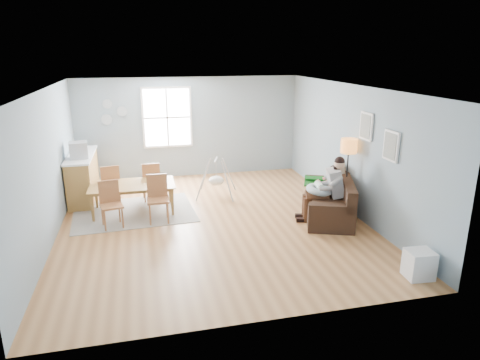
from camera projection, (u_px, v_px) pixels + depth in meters
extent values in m
cube|color=#A76B3B|center=(213.00, 223.00, 8.80)|extent=(8.40, 9.40, 0.08)
cube|color=white|center=(210.00, 71.00, 7.92)|extent=(8.40, 9.40, 0.60)
cube|color=#8498AD|center=(185.00, 121.00, 12.74)|extent=(8.40, 0.08, 3.90)
cube|color=#8498AD|center=(294.00, 272.00, 4.06)|extent=(8.40, 0.08, 3.90)
cube|color=#8498AD|center=(400.00, 147.00, 9.32)|extent=(0.08, 9.40, 3.90)
cube|color=white|center=(167.00, 117.00, 11.41)|extent=(1.32, 0.06, 1.62)
cube|color=white|center=(167.00, 118.00, 11.38)|extent=(1.20, 0.02, 1.50)
cube|color=white|center=(167.00, 118.00, 11.37)|extent=(1.20, 0.03, 0.04)
cube|color=white|center=(167.00, 118.00, 11.37)|extent=(0.04, 0.03, 1.50)
cube|color=white|center=(391.00, 146.00, 7.54)|extent=(0.04, 0.44, 0.54)
cube|color=slate|center=(390.00, 146.00, 7.54)|extent=(0.01, 0.36, 0.46)
cube|color=white|center=(366.00, 126.00, 8.32)|extent=(0.04, 0.44, 0.54)
cube|color=slate|center=(365.00, 126.00, 8.32)|extent=(0.01, 0.36, 0.46)
cylinder|color=#8695A1|center=(107.00, 104.00, 10.96)|extent=(0.24, 0.02, 0.24)
cylinder|color=#8695A1|center=(122.00, 111.00, 11.10)|extent=(0.26, 0.02, 0.26)
cylinder|color=#8695A1|center=(107.00, 120.00, 11.07)|extent=(0.28, 0.02, 0.28)
cube|color=black|center=(328.00, 206.00, 9.07)|extent=(1.57, 2.26, 0.42)
cube|color=black|center=(346.00, 187.00, 8.90)|extent=(0.92, 2.02, 0.43)
cube|color=black|center=(332.00, 209.00, 8.09)|extent=(0.90, 0.50, 0.16)
cube|color=black|center=(326.00, 180.00, 9.88)|extent=(0.90, 0.50, 0.16)
cube|color=#145918|center=(326.00, 181.00, 9.63)|extent=(1.20, 1.13, 0.04)
cube|color=#C0AC92|center=(340.00, 174.00, 9.39)|extent=(0.28, 0.51, 0.49)
cube|color=gray|center=(335.00, 183.00, 8.61)|extent=(0.44, 0.51, 0.59)
sphere|color=#D8A684|center=(340.00, 164.00, 8.50)|extent=(0.22, 0.22, 0.22)
sphere|color=black|center=(340.00, 162.00, 8.49)|extent=(0.21, 0.21, 0.21)
cylinder|color=#3E2216|center=(318.00, 197.00, 8.60)|extent=(0.48, 0.27, 0.16)
cylinder|color=#3E2216|center=(316.00, 194.00, 8.80)|extent=(0.48, 0.27, 0.16)
cylinder|color=#3E2216|center=(306.00, 210.00, 8.68)|extent=(0.13, 0.13, 0.52)
cylinder|color=#3E2216|center=(305.00, 206.00, 8.89)|extent=(0.13, 0.13, 0.52)
cube|color=black|center=(302.00, 220.00, 8.75)|extent=(0.25, 0.15, 0.08)
cube|color=black|center=(301.00, 216.00, 8.95)|extent=(0.25, 0.15, 0.08)
torus|color=#A3C0CC|center=(319.00, 190.00, 8.68)|extent=(0.66, 0.65, 0.22)
cylinder|color=silver|center=(319.00, 186.00, 8.66)|extent=(0.17, 0.32, 0.13)
sphere|color=#D8A684|center=(318.00, 182.00, 8.82)|extent=(0.11, 0.11, 0.11)
cube|color=white|center=(331.00, 181.00, 9.11)|extent=(0.30, 0.32, 0.36)
sphere|color=#D8A684|center=(333.00, 170.00, 9.03)|extent=(0.17, 0.17, 0.17)
sphere|color=black|center=(333.00, 169.00, 9.02)|extent=(0.16, 0.16, 0.16)
cylinder|color=#D33358|center=(320.00, 189.00, 9.12)|extent=(0.30, 0.19, 0.09)
cylinder|color=#D33358|center=(319.00, 187.00, 9.25)|extent=(0.30, 0.19, 0.09)
cylinder|color=#D33358|center=(313.00, 196.00, 9.19)|extent=(0.07, 0.07, 0.29)
cylinder|color=#D33358|center=(313.00, 194.00, 9.32)|extent=(0.07, 0.07, 0.29)
cylinder|color=black|center=(344.00, 214.00, 9.15)|extent=(0.29, 0.29, 0.03)
cylinder|color=black|center=(346.00, 182.00, 8.94)|extent=(0.03, 0.03, 1.45)
cylinder|color=orange|center=(349.00, 146.00, 8.71)|extent=(0.33, 0.33, 0.29)
cube|color=white|center=(419.00, 264.00, 6.56)|extent=(0.42, 0.38, 0.44)
cube|color=black|center=(408.00, 265.00, 6.53)|extent=(0.05, 0.30, 0.35)
cube|color=gray|center=(134.00, 212.00, 9.28)|extent=(2.64, 2.08, 0.01)
imported|color=olive|center=(133.00, 198.00, 9.19)|extent=(1.80, 1.01, 0.63)
cube|color=#975634|center=(111.00, 206.00, 8.38)|extent=(0.49, 0.49, 0.04)
cube|color=#975634|center=(109.00, 191.00, 8.47)|extent=(0.39, 0.12, 0.45)
cylinder|color=#975634|center=(105.00, 221.00, 8.23)|extent=(0.04, 0.04, 0.44)
cylinder|color=#975634|center=(123.00, 218.00, 8.36)|extent=(0.04, 0.04, 0.44)
cylinder|color=#975634|center=(102.00, 215.00, 8.52)|extent=(0.04, 0.04, 0.44)
cylinder|color=#975634|center=(120.00, 212.00, 8.65)|extent=(0.04, 0.04, 0.44)
cube|color=#975634|center=(158.00, 200.00, 8.63)|extent=(0.44, 0.44, 0.04)
cube|color=#975634|center=(157.00, 185.00, 8.73)|extent=(0.41, 0.05, 0.48)
cylinder|color=#975634|center=(150.00, 215.00, 8.49)|extent=(0.04, 0.04, 0.47)
cylinder|color=#975634|center=(168.00, 213.00, 8.57)|extent=(0.04, 0.04, 0.47)
cylinder|color=#975634|center=(150.00, 209.00, 8.82)|extent=(0.04, 0.04, 0.47)
cylinder|color=#975634|center=(167.00, 207.00, 8.89)|extent=(0.04, 0.04, 0.47)
cube|color=#975634|center=(110.00, 185.00, 9.66)|extent=(0.49, 0.49, 0.04)
cube|color=#975634|center=(110.00, 176.00, 9.42)|extent=(0.40, 0.11, 0.46)
cylinder|color=#975634|center=(118.00, 191.00, 9.95)|extent=(0.04, 0.04, 0.45)
cylinder|color=#975634|center=(103.00, 193.00, 9.82)|extent=(0.04, 0.04, 0.45)
cylinder|color=#975634|center=(120.00, 196.00, 9.64)|extent=(0.04, 0.04, 0.45)
cylinder|color=#975634|center=(104.00, 197.00, 9.52)|extent=(0.04, 0.04, 0.45)
cube|color=#975634|center=(151.00, 182.00, 9.92)|extent=(0.44, 0.44, 0.04)
cube|color=#975634|center=(151.00, 173.00, 9.68)|extent=(0.40, 0.07, 0.46)
cylinder|color=#975634|center=(158.00, 188.00, 10.19)|extent=(0.04, 0.04, 0.45)
cylinder|color=#975634|center=(143.00, 189.00, 10.09)|extent=(0.04, 0.04, 0.45)
cylinder|color=#975634|center=(160.00, 192.00, 9.88)|extent=(0.04, 0.04, 0.45)
cylinder|color=#975634|center=(145.00, 194.00, 9.79)|extent=(0.04, 0.04, 0.45)
cube|color=olive|center=(83.00, 177.00, 10.01)|extent=(0.53, 1.87, 1.04)
cube|color=white|center=(81.00, 155.00, 9.86)|extent=(0.58, 1.92, 0.04)
cube|color=#B2B2B7|center=(79.00, 150.00, 9.46)|extent=(0.42, 0.40, 0.36)
cube|color=black|center=(70.00, 151.00, 9.41)|extent=(0.05, 0.30, 0.26)
cylinder|color=#B2B2B7|center=(216.00, 160.00, 10.04)|extent=(0.18, 0.50, 0.04)
ellipsoid|color=beige|center=(216.00, 181.00, 10.19)|extent=(0.37, 0.37, 0.23)
cylinder|color=#B2B2B7|center=(216.00, 170.00, 10.11)|extent=(0.01, 0.01, 0.41)
cylinder|color=#B2B2B7|center=(203.00, 181.00, 9.91)|extent=(0.39, 0.24, 0.90)
cylinder|color=#B2B2B7|center=(227.00, 182.00, 9.88)|extent=(0.23, 0.40, 0.90)
cylinder|color=#B2B2B7|center=(206.00, 174.00, 10.45)|extent=(0.23, 0.40, 0.90)
cylinder|color=#B2B2B7|center=(229.00, 175.00, 10.43)|extent=(0.39, 0.24, 0.90)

